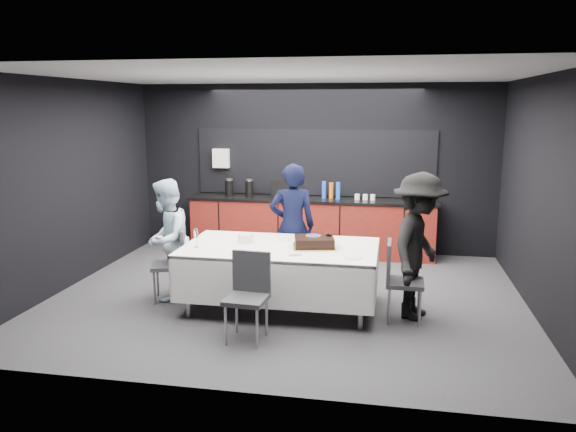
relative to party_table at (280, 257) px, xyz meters
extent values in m
plane|color=#3C3B40|center=(0.00, 0.40, -0.64)|extent=(6.00, 6.00, 0.00)
cube|color=white|center=(0.00, 0.40, 2.16)|extent=(6.00, 5.00, 0.04)
cube|color=black|center=(0.00, 2.90, 0.76)|extent=(6.00, 0.04, 2.80)
cube|color=black|center=(0.00, -2.10, 0.76)|extent=(6.00, 0.04, 2.80)
cube|color=black|center=(-3.00, 0.40, 0.76)|extent=(0.04, 5.00, 2.80)
cube|color=black|center=(3.00, 0.40, 0.76)|extent=(0.04, 5.00, 2.80)
cube|color=#62140F|center=(0.00, 2.60, -0.19)|extent=(4.00, 0.60, 0.90)
cube|color=black|center=(0.00, 2.60, 0.28)|extent=(4.10, 0.64, 0.04)
cube|color=black|center=(0.00, 2.88, 0.86)|extent=(4.00, 0.03, 1.10)
cube|color=white|center=(-1.60, 2.83, 0.91)|extent=(0.28, 0.12, 0.32)
cylinder|color=black|center=(-1.40, 2.60, 0.43)|extent=(0.14, 0.14, 0.26)
cylinder|color=black|center=(-1.05, 2.60, 0.43)|extent=(0.14, 0.14, 0.26)
cube|color=black|center=(-0.50, 2.60, 0.45)|extent=(0.32, 0.24, 0.30)
cylinder|color=blue|center=(0.20, 2.65, 0.44)|extent=(0.07, 0.07, 0.28)
cylinder|color=orange|center=(0.32, 2.65, 0.43)|extent=(0.07, 0.07, 0.26)
cylinder|color=blue|center=(0.44, 2.58, 0.44)|extent=(0.07, 0.07, 0.28)
cylinder|color=white|center=(0.75, 2.60, 0.34)|extent=(0.08, 0.08, 0.09)
cylinder|color=white|center=(0.88, 2.60, 0.34)|extent=(0.08, 0.08, 0.09)
cylinder|color=white|center=(1.00, 2.60, 0.34)|extent=(0.08, 0.08, 0.09)
cylinder|color=#99999E|center=(-1.40, 2.60, 0.57)|extent=(0.12, 0.12, 0.03)
cylinder|color=#99999E|center=(-1.05, 2.60, 0.57)|extent=(0.12, 0.12, 0.03)
cylinder|color=#99999E|center=(-1.00, -0.50, -0.27)|extent=(0.06, 0.06, 0.75)
cylinder|color=#99999E|center=(-1.00, 0.50, -0.27)|extent=(0.06, 0.06, 0.75)
cylinder|color=#99999E|center=(1.00, -0.50, -0.27)|extent=(0.06, 0.06, 0.75)
cylinder|color=#99999E|center=(1.00, 0.50, -0.27)|extent=(0.06, 0.06, 0.75)
cube|color=white|center=(0.00, 0.00, 0.12)|extent=(2.32, 1.32, 0.04)
cube|color=white|center=(0.00, -0.65, -0.15)|extent=(2.32, 0.02, 0.55)
cube|color=white|center=(0.00, 0.65, -0.15)|extent=(2.32, 0.02, 0.55)
cube|color=white|center=(-1.15, 0.00, -0.15)|extent=(0.02, 1.32, 0.55)
cube|color=white|center=(1.15, 0.00, -0.15)|extent=(0.02, 1.32, 0.55)
cube|color=gold|center=(0.41, 0.02, 0.14)|extent=(0.57, 0.50, 0.01)
cube|color=black|center=(0.41, 0.02, 0.20)|extent=(0.52, 0.45, 0.10)
cube|color=black|center=(0.41, 0.02, 0.26)|extent=(0.52, 0.45, 0.01)
cylinder|color=orange|center=(0.39, 0.08, 0.26)|extent=(0.18, 0.18, 0.00)
cylinder|color=blue|center=(0.39, 0.08, 0.27)|extent=(0.15, 0.15, 0.01)
sphere|color=black|center=(0.59, 0.14, 0.28)|extent=(0.04, 0.04, 0.04)
sphere|color=black|center=(0.61, 0.10, 0.28)|extent=(0.04, 0.04, 0.04)
sphere|color=black|center=(0.57, 0.10, 0.28)|extent=(0.04, 0.04, 0.04)
cylinder|color=white|center=(-0.46, 0.11, 0.19)|extent=(0.20, 0.20, 0.10)
cylinder|color=white|center=(-0.39, -0.46, 0.14)|extent=(0.22, 0.22, 0.01)
cylinder|color=white|center=(0.65, 0.05, 0.14)|extent=(0.21, 0.21, 0.01)
cylinder|color=white|center=(0.90, -0.38, 0.14)|extent=(0.21, 0.21, 0.01)
cylinder|color=white|center=(-0.01, 0.32, 0.14)|extent=(0.21, 0.21, 0.01)
cube|color=white|center=(0.24, -0.38, 0.15)|extent=(0.16, 0.12, 0.02)
cylinder|color=white|center=(-0.97, -0.24, 0.14)|extent=(0.06, 0.06, 0.00)
cylinder|color=white|center=(-0.97, -0.24, 0.20)|extent=(0.01, 0.01, 0.12)
cylinder|color=white|center=(-0.97, -0.24, 0.31)|extent=(0.05, 0.05, 0.10)
cube|color=#333339|center=(-1.45, 0.03, -0.19)|extent=(0.52, 0.52, 0.05)
cube|color=#333339|center=(-1.27, 0.08, 0.06)|extent=(0.16, 0.41, 0.45)
cylinder|color=#99999E|center=(-1.66, 0.14, -0.42)|extent=(0.03, 0.03, 0.44)
cylinder|color=#99999E|center=(-1.56, -0.18, -0.42)|extent=(0.03, 0.03, 0.44)
cylinder|color=#99999E|center=(-1.33, 0.24, -0.42)|extent=(0.03, 0.03, 0.44)
cylinder|color=#99999E|center=(-1.24, -0.09, -0.42)|extent=(0.03, 0.03, 0.44)
cube|color=#333339|center=(1.48, -0.15, -0.19)|extent=(0.43, 0.43, 0.05)
cube|color=#333339|center=(1.29, -0.14, 0.06)|extent=(0.05, 0.42, 0.45)
cylinder|color=#99999E|center=(1.65, -0.32, -0.42)|extent=(0.03, 0.03, 0.44)
cylinder|color=#99999E|center=(1.65, 0.02, -0.42)|extent=(0.03, 0.03, 0.44)
cylinder|color=#99999E|center=(1.31, -0.31, -0.42)|extent=(0.03, 0.03, 0.44)
cylinder|color=#99999E|center=(1.31, 0.03, -0.42)|extent=(0.03, 0.03, 0.44)
cube|color=#333339|center=(-0.16, -1.02, -0.19)|extent=(0.45, 0.45, 0.05)
cube|color=#333339|center=(-0.15, -0.83, 0.06)|extent=(0.42, 0.07, 0.45)
cylinder|color=#99999E|center=(-0.34, -1.18, -0.42)|extent=(0.03, 0.03, 0.44)
cylinder|color=#99999E|center=(0.00, -1.20, -0.42)|extent=(0.03, 0.03, 0.44)
cylinder|color=#99999E|center=(-0.32, -0.84, -0.42)|extent=(0.03, 0.03, 0.44)
cylinder|color=#99999E|center=(0.02, -0.86, -0.42)|extent=(0.03, 0.03, 0.44)
imported|color=black|center=(0.00, 0.83, 0.21)|extent=(0.70, 0.55, 1.69)
imported|color=silver|center=(-1.49, 0.09, 0.13)|extent=(0.61, 0.77, 1.54)
imported|color=black|center=(1.62, -0.01, 0.21)|extent=(0.94, 1.24, 1.70)
camera|label=1|loc=(1.29, -6.42, 1.80)|focal=35.00mm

